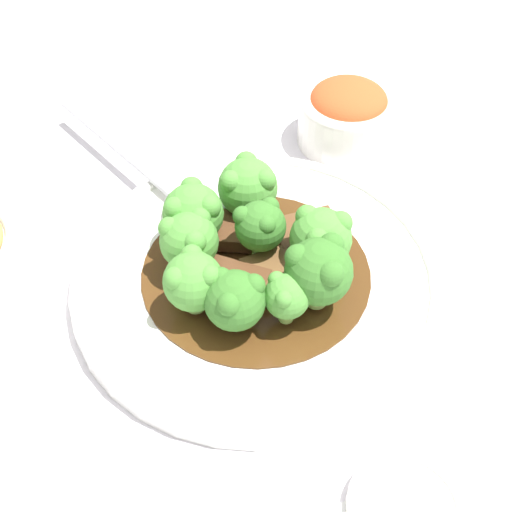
% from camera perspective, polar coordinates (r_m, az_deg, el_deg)
% --- Properties ---
extents(ground_plane, '(4.00, 4.00, 0.00)m').
position_cam_1_polar(ground_plane, '(0.56, 0.00, -2.38)').
color(ground_plane, silver).
extents(main_plate, '(0.28, 0.28, 0.02)m').
position_cam_1_polar(main_plate, '(0.55, 0.00, -1.70)').
color(main_plate, white).
rests_on(main_plate, ground_plane).
extents(beef_strip_0, '(0.06, 0.05, 0.01)m').
position_cam_1_polar(beef_strip_0, '(0.54, 2.17, -1.14)').
color(beef_strip_0, brown).
rests_on(beef_strip_0, main_plate).
extents(beef_strip_1, '(0.06, 0.06, 0.01)m').
position_cam_1_polar(beef_strip_1, '(0.57, -2.19, 2.29)').
color(beef_strip_1, '#56331E').
rests_on(beef_strip_1, main_plate).
extents(beef_strip_2, '(0.06, 0.07, 0.01)m').
position_cam_1_polar(beef_strip_2, '(0.53, -2.44, -1.72)').
color(beef_strip_2, '#56331E').
rests_on(beef_strip_2, main_plate).
extents(beef_strip_3, '(0.06, 0.05, 0.01)m').
position_cam_1_polar(beef_strip_3, '(0.57, 4.04, 1.98)').
color(beef_strip_3, brown).
rests_on(beef_strip_3, main_plate).
extents(broccoli_floret_0, '(0.05, 0.05, 0.05)m').
position_cam_1_polar(broccoli_floret_0, '(0.57, -0.67, 5.60)').
color(broccoli_floret_0, '#7FA84C').
rests_on(broccoli_floret_0, main_plate).
extents(broccoli_floret_1, '(0.05, 0.05, 0.05)m').
position_cam_1_polar(broccoli_floret_1, '(0.53, 5.21, 1.48)').
color(broccoli_floret_1, '#8EB756').
rests_on(broccoli_floret_1, main_plate).
extents(broccoli_floret_2, '(0.04, 0.04, 0.05)m').
position_cam_1_polar(broccoli_floret_2, '(0.53, -5.37, 1.28)').
color(broccoli_floret_2, '#7FA84C').
rests_on(broccoli_floret_2, main_plate).
extents(broccoli_floret_3, '(0.05, 0.05, 0.05)m').
position_cam_1_polar(broccoli_floret_3, '(0.55, -5.06, 3.49)').
color(broccoli_floret_3, '#8EB756').
rests_on(broccoli_floret_3, main_plate).
extents(broccoli_floret_4, '(0.03, 0.03, 0.04)m').
position_cam_1_polar(broccoli_floret_4, '(0.49, 2.50, -3.20)').
color(broccoli_floret_4, '#7FA84C').
rests_on(broccoli_floret_4, main_plate).
extents(broccoli_floret_5, '(0.05, 0.05, 0.06)m').
position_cam_1_polar(broccoli_floret_5, '(0.50, 5.05, -1.17)').
color(broccoli_floret_5, '#8EB756').
rests_on(broccoli_floret_5, main_plate).
extents(broccoli_floret_6, '(0.04, 0.04, 0.05)m').
position_cam_1_polar(broccoli_floret_6, '(0.50, -5.03, -1.97)').
color(broccoli_floret_6, '#7FA84C').
rests_on(broccoli_floret_6, main_plate).
extents(broccoli_floret_7, '(0.04, 0.04, 0.05)m').
position_cam_1_polar(broccoli_floret_7, '(0.49, -1.71, -3.49)').
color(broccoli_floret_7, '#8EB756').
rests_on(broccoli_floret_7, main_plate).
extents(broccoli_floret_8, '(0.04, 0.04, 0.05)m').
position_cam_1_polar(broccoli_floret_8, '(0.53, 0.36, 2.43)').
color(broccoli_floret_8, '#7FA84C').
rests_on(broccoli_floret_8, main_plate).
extents(serving_spoon, '(0.06, 0.24, 0.01)m').
position_cam_1_polar(serving_spoon, '(0.59, -5.82, 4.28)').
color(serving_spoon, '#B7B7BC').
rests_on(serving_spoon, main_plate).
extents(side_bowl_kimchi, '(0.09, 0.09, 0.06)m').
position_cam_1_polar(side_bowl_kimchi, '(0.68, 7.31, 11.19)').
color(side_bowl_kimchi, white).
rests_on(side_bowl_kimchi, ground_plane).
extents(sauce_dish, '(0.07, 0.07, 0.01)m').
position_cam_1_polar(sauce_dish, '(0.46, 11.83, -19.14)').
color(sauce_dish, white).
rests_on(sauce_dish, ground_plane).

